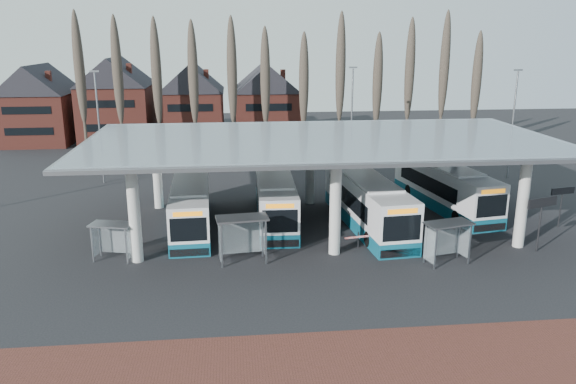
{
  "coord_description": "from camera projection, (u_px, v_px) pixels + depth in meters",
  "views": [
    {
      "loc": [
        -6.21,
        -29.7,
        13.05
      ],
      "look_at": [
        -2.43,
        7.0,
        2.8
      ],
      "focal_mm": 35.0,
      "sensor_mm": 36.0,
      "label": 1
    }
  ],
  "objects": [
    {
      "name": "shelter_2",
      "position": [
        447.0,
        233.0,
        33.1
      ],
      "size": [
        3.0,
        2.0,
        2.56
      ],
      "rotation": [
        0.0,
        0.0,
        0.24
      ],
      "color": "gray",
      "rests_on": "ground"
    },
    {
      "name": "lamp_post_b",
      "position": [
        352.0,
        116.0,
        56.66
      ],
      "size": [
        0.8,
        0.16,
        10.17
      ],
      "color": "slate",
      "rests_on": "ground"
    },
    {
      "name": "bus_0",
      "position": [
        191.0,
        205.0,
        39.55
      ],
      "size": [
        3.0,
        11.93,
        3.29
      ],
      "rotation": [
        0.0,
        0.0,
        0.04
      ],
      "color": "silver",
      "rests_on": "ground"
    },
    {
      "name": "bus_3",
      "position": [
        444.0,
        187.0,
        44.08
      ],
      "size": [
        4.54,
        12.65,
        3.44
      ],
      "rotation": [
        0.0,
        0.0,
        0.16
      ],
      "color": "silver",
      "rests_on": "ground"
    },
    {
      "name": "bus_1",
      "position": [
        275.0,
        199.0,
        41.13
      ],
      "size": [
        2.9,
        12.07,
        3.34
      ],
      "rotation": [
        0.0,
        0.0,
        -0.03
      ],
      "color": "silver",
      "rests_on": "ground"
    },
    {
      "name": "lamp_post_c",
      "position": [
        513.0,
        122.0,
        52.29
      ],
      "size": [
        0.8,
        0.16,
        10.17
      ],
      "color": "slate",
      "rests_on": "ground"
    },
    {
      "name": "bus_2",
      "position": [
        367.0,
        203.0,
        39.76
      ],
      "size": [
        3.85,
        12.97,
        3.55
      ],
      "rotation": [
        0.0,
        0.0,
        0.09
      ],
      "color": "silver",
      "rests_on": "ground"
    },
    {
      "name": "shelter_1",
      "position": [
        242.0,
        229.0,
        33.25
      ],
      "size": [
        3.19,
        1.85,
        2.82
      ],
      "rotation": [
        0.0,
        0.0,
        0.11
      ],
      "color": "gray",
      "rests_on": "ground"
    },
    {
      "name": "info_sign_1",
      "position": [
        562.0,
        194.0,
        39.2
      ],
      "size": [
        1.92,
        0.52,
        2.9
      ],
      "rotation": [
        0.0,
        0.0,
        0.22
      ],
      "color": "black",
      "rests_on": "ground"
    },
    {
      "name": "barrier",
      "position": [
        360.0,
        237.0,
        35.41
      ],
      "size": [
        2.05,
        0.72,
        1.03
      ],
      "rotation": [
        0.0,
        0.0,
        0.17
      ],
      "color": "black",
      "rests_on": "ground"
    },
    {
      "name": "shelter_0",
      "position": [
        113.0,
        233.0,
        33.62
      ],
      "size": [
        2.72,
        1.81,
        2.31
      ],
      "rotation": [
        0.0,
        0.0,
        -0.24
      ],
      "color": "gray",
      "rests_on": "ground"
    },
    {
      "name": "lamp_post_a",
      "position": [
        99.0,
        125.0,
        50.46
      ],
      "size": [
        0.8,
        0.16,
        10.17
      ],
      "color": "slate",
      "rests_on": "ground"
    },
    {
      "name": "poplar_row",
      "position": [
        286.0,
        77.0,
        61.85
      ],
      "size": [
        45.1,
        1.1,
        14.5
      ],
      "color": "#473D33",
      "rests_on": "ground"
    },
    {
      "name": "townhouse_row",
      "position": [
        155.0,
        94.0,
        71.6
      ],
      "size": [
        36.8,
        10.3,
        12.25
      ],
      "color": "maroon",
      "rests_on": "ground"
    },
    {
      "name": "station_canopy",
      "position": [
        322.0,
        147.0,
        38.72
      ],
      "size": [
        32.0,
        16.0,
        6.34
      ],
      "color": "beige",
      "rests_on": "ground"
    },
    {
      "name": "ground",
      "position": [
        342.0,
        269.0,
        32.58
      ],
      "size": [
        140.0,
        140.0,
        0.0
      ],
      "primitive_type": "plane",
      "color": "black",
      "rests_on": "ground"
    },
    {
      "name": "info_sign_0",
      "position": [
        542.0,
        207.0,
        34.55
      ],
      "size": [
        2.26,
        0.9,
        3.5
      ],
      "rotation": [
        0.0,
        0.0,
        0.34
      ],
      "color": "black",
      "rests_on": "ground"
    }
  ]
}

